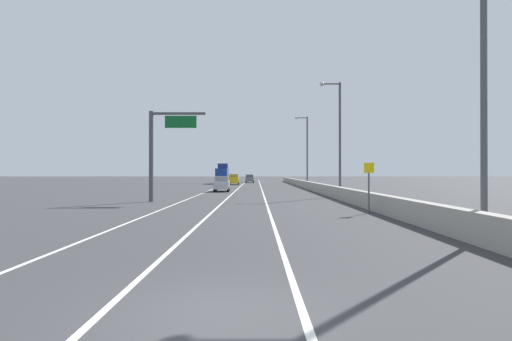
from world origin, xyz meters
name	(u,v)px	position (x,y,z in m)	size (l,w,h in m)	color
ground_plane	(254,186)	(0.00, 64.00, 0.00)	(320.00, 320.00, 0.00)	#38383A
lane_stripe_left	(217,188)	(-5.50, 55.00, 0.00)	(0.16, 130.00, 0.00)	silver
lane_stripe_center	(240,188)	(-2.00, 55.00, 0.00)	(0.16, 130.00, 0.00)	silver
lane_stripe_right	(263,188)	(1.50, 55.00, 0.00)	(0.16, 130.00, 0.00)	silver
jersey_barrier_right	(323,188)	(8.27, 40.00, 0.55)	(0.60, 120.00, 1.10)	#9E998E
overhead_sign_gantry	(162,145)	(-7.26, 26.41, 4.73)	(4.68, 0.36, 7.50)	#47474C
speed_advisory_sign	(371,184)	(7.37, 16.93, 1.76)	(0.60, 0.11, 3.00)	#4C4C51
lamp_post_right_near	(480,63)	(9.00, 8.16, 6.52)	(2.14, 0.44, 11.50)	#4C4C51
lamp_post_right_second	(339,131)	(8.85, 33.39, 6.52)	(2.14, 0.44, 11.50)	#4C4C51
lamp_post_right_third	(308,147)	(8.78, 58.63, 6.52)	(2.14, 0.44, 11.50)	#4C4C51
car_gray_0	(251,179)	(-0.78, 87.28, 0.95)	(2.00, 4.51, 1.90)	slate
car_yellow_1	(236,179)	(-3.62, 71.69, 1.03)	(2.03, 4.78, 2.06)	gold
car_silver_2	(224,184)	(-3.63, 44.10, 0.97)	(2.02, 4.54, 1.94)	#B7B7BC
box_truck	(224,174)	(-6.44, 78.54, 1.97)	(2.61, 8.24, 4.30)	navy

